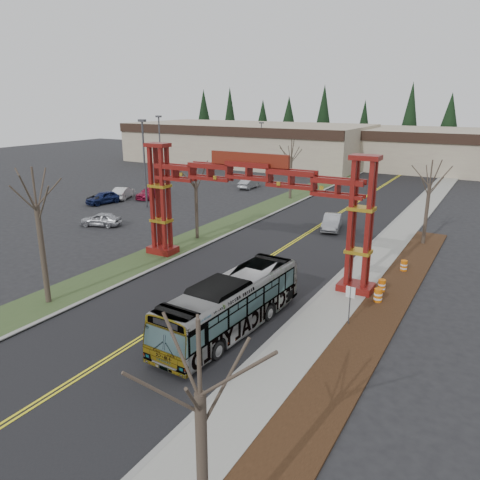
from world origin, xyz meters
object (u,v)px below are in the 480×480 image
Objects in this scene: gateway_arch at (249,190)px; silver_sedan at (332,222)px; light_pole_far at (261,144)px; barrel_south at (378,296)px; retail_building_west at (248,143)px; parked_car_near_a at (101,219)px; bare_tree_median_mid at (196,183)px; parked_car_near_c at (105,198)px; bare_tree_right_near at (200,395)px; parked_car_mid_b at (104,197)px; bare_tree_median_near at (36,206)px; parked_car_near_b at (123,193)px; bare_tree_right_far at (430,184)px; light_pole_mid at (160,144)px; barrel_mid at (382,286)px; light_pole_near at (144,158)px; bare_tree_median_far at (291,157)px; street_sign at (350,298)px; retail_building_east at (475,151)px; parked_car_far_a at (249,183)px; barrel_north at (404,266)px; transit_bus at (231,304)px; parked_car_mid_a at (150,193)px.

silver_sedan is (1.50, 13.97, -5.24)m from gateway_arch.
light_pole_far is 54.44m from barrel_south.
parked_car_near_a is (11.17, -50.22, -3.08)m from retail_building_west.
bare_tree_median_mid is at bearing -65.85° from retail_building_west.
parked_car_near_c reaches higher than barrel_south.
bare_tree_right_near is at bearing -54.65° from bare_tree_median_mid.
parked_car_mid_b is 0.53× the size of bare_tree_median_near.
parked_car_near_b is 0.62× the size of bare_tree_right_far.
bare_tree_right_far is at bearing -19.03° from light_pole_mid.
bare_tree_median_mid is (0.00, 16.02, -1.12)m from bare_tree_median_near.
light_pole_far is (8.60, 16.24, -0.81)m from light_pole_mid.
light_pole_far is (4.78, 28.57, 4.12)m from parked_car_near_b.
barrel_south is 1.80m from barrel_mid.
gateway_arch is at bearing -11.54° from parked_car_mid_b.
bare_tree_median_near is at bearing -62.23° from light_pole_near.
light_pole_far reaches higher than bare_tree_median_far.
bare_tree_median_mid reaches higher than street_sign.
bare_tree_median_far reaches higher than retail_building_east.
bare_tree_right_near is 1.01× the size of bare_tree_right_far.
parked_car_far_a is at bearing 154.13° from parked_car_near_a.
light_pole_far is 57.16m from street_sign.
gateway_arch is 4.10× the size of parked_car_mid_b.
barrel_north is at bearing 42.63° from bare_tree_median_near.
transit_bus is at bearing -71.04° from bare_tree_median_far.
barrel_south is (9.70, -1.04, -5.51)m from gateway_arch.
parked_car_mid_b reaches higher than parked_car_near_b.
parked_car_mid_a is 0.57× the size of bare_tree_median_near.
parked_car_near_a is 0.48× the size of bare_tree_median_near.
parked_car_far_a is 0.61× the size of bare_tree_median_mid.
barrel_south is (36.20, -12.94, -0.13)m from parked_car_near_c.
light_pole_mid is (-33.78, 35.63, 4.15)m from transit_bus.
silver_sedan is 0.54× the size of light_pole_far.
bare_tree_median_near is (-11.64, -2.61, 4.65)m from transit_bus.
parked_car_near_b is 0.45× the size of light_pole_near.
parked_car_far_a is (-15.95, 29.00, -5.28)m from gateway_arch.
street_sign is at bearing -30.42° from light_pole_near.
light_pole_near is (-12.43, -12.87, 0.52)m from bare_tree_median_far.
parked_car_near_b is 21.62m from bare_tree_median_far.
light_pole_near reaches higher than parked_car_near_a.
retail_building_west is at bearing 118.25° from bare_tree_right_near.
bare_tree_median_mid reaches higher than barrel_north.
silver_sedan is 1.94× the size of street_sign.
parked_car_far_a is 30.69m from bare_tree_right_far.
silver_sedan is 28.08m from parked_car_near_c.
parked_car_near_b reaches higher than parked_car_mid_a.
light_pole_mid is at bearing -139.03° from retail_building_east.
light_pole_mid reaches higher than retail_building_west.
light_pole_near is at bearing 155.87° from barrel_south.
street_sign reaches higher than parked_car_near_b.
parked_car_near_c is at bearing 169.86° from barrel_north.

